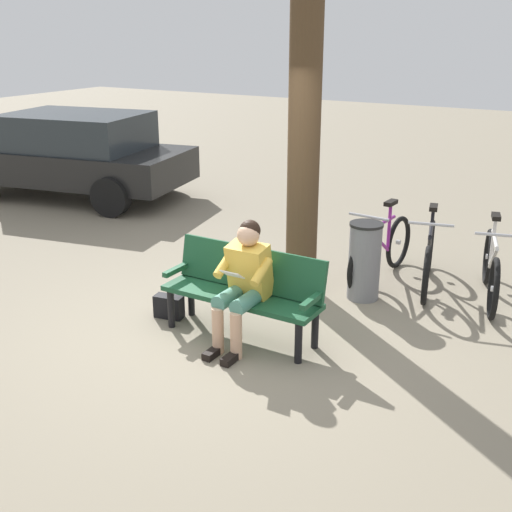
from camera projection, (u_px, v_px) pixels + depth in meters
ground_plane at (215, 336)px, 6.38m from camera, size 40.00×40.00×0.00m
bench at (245, 286)px, 6.25m from camera, size 1.61×0.50×0.87m
person_reading at (244, 278)px, 6.02m from camera, size 0.50×0.77×1.20m
handbag at (169, 307)px, 6.74m from camera, size 0.32×0.19×0.24m
tree_trunk at (305, 116)px, 6.82m from camera, size 0.35×0.35×3.96m
litter_bin at (364, 261)px, 7.12m from camera, size 0.37×0.37×0.87m
bicycle_purple at (491, 269)px, 7.10m from camera, size 0.57×1.64×0.94m
bicycle_orange at (429, 258)px, 7.46m from camera, size 0.55×1.65×0.94m
bicycle_blue at (381, 251)px, 7.67m from camera, size 0.48×1.68×0.94m
parked_car at (72, 153)px, 11.30m from camera, size 4.46×2.59×1.47m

